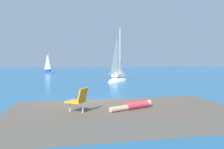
{
  "coord_description": "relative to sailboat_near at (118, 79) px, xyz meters",
  "views": [
    {
      "loc": [
        -0.48,
        -10.09,
        2.21
      ],
      "look_at": [
        2.75,
        9.91,
        0.98
      ],
      "focal_mm": 34.41,
      "sensor_mm": 36.0,
      "label": 1
    }
  ],
  "objects": [
    {
      "name": "beach_chair",
      "position": [
        -4.31,
        -15.92,
        0.68
      ],
      "size": [
        0.76,
        0.72,
        0.8
      ],
      "rotation": [
        0.0,
        0.0,
        2.6
      ],
      "color": "orange",
      "rests_on": "shore_ledge"
    },
    {
      "name": "sailboat_far",
      "position": [
        -9.96,
        20.45,
        -0.1
      ],
      "size": [
        2.38,
        2.14,
        4.55
      ],
      "rotation": [
        0.0,
        0.0,
        5.61
      ],
      "color": "#193D99",
      "rests_on": "ground"
    },
    {
      "name": "ground_plane",
      "position": [
        -3.87,
        -12.62,
        -0.34
      ],
      "size": [
        160.0,
        160.0,
        0.0
      ],
      "primitive_type": "plane",
      "color": "#236093"
    },
    {
      "name": "shore_ledge",
      "position": [
        -2.82,
        -15.34,
        -0.05
      ],
      "size": [
        7.84,
        3.79,
        0.58
      ],
      "primitive_type": "cube",
      "rotation": [
        0.0,
        0.0,
        0.04
      ],
      "color": "brown",
      "rests_on": "ground"
    },
    {
      "name": "person_sunbather",
      "position": [
        -2.44,
        -15.67,
        0.36
      ],
      "size": [
        1.65,
        0.87,
        0.25
      ],
      "rotation": [
        0.0,
        0.0,
        3.56
      ],
      "color": "#DB384C",
      "rests_on": "shore_ledge"
    },
    {
      "name": "boulder_inland",
      "position": [
        0.36,
        -13.25,
        -0.34
      ],
      "size": [
        1.33,
        1.25,
        0.85
      ],
      "primitive_type": "cube",
      "rotation": [
        0.18,
        0.09,
        2.86
      ],
      "color": "#545142",
      "rests_on": "ground"
    },
    {
      "name": "sailboat_near",
      "position": [
        0.0,
        0.0,
        0.0
      ],
      "size": [
        3.17,
        3.13,
        6.32
      ],
      "rotation": [
        0.0,
        0.0,
        0.77
      ],
      "color": "white",
      "rests_on": "ground"
    },
    {
      "name": "boulder_seaward",
      "position": [
        -3.9,
        -13.5,
        -0.34
      ],
      "size": [
        1.83,
        1.72,
        1.08
      ],
      "primitive_type": "cube",
      "rotation": [
        0.19,
        -0.12,
        2.5
      ],
      "color": "brown",
      "rests_on": "ground"
    }
  ]
}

